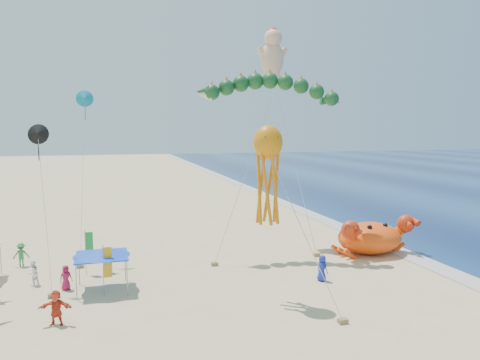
# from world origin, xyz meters

# --- Properties ---
(ground) EXTENTS (320.00, 320.00, 0.00)m
(ground) POSITION_xyz_m (0.00, 0.00, 0.00)
(ground) COLOR #D1B784
(ground) RESTS_ON ground
(foam_strip) EXTENTS (320.00, 320.00, 0.00)m
(foam_strip) POSITION_xyz_m (12.00, 0.00, 0.01)
(foam_strip) COLOR silver
(foam_strip) RESTS_ON ground
(crab_inflatable) EXTENTS (7.24, 5.24, 3.17)m
(crab_inflatable) POSITION_xyz_m (9.32, 2.61, 1.40)
(crab_inflatable) COLOR #FF4C0D
(crab_inflatable) RESTS_ON ground
(dragon_kite) EXTENTS (11.42, 4.14, 14.30)m
(dragon_kite) POSITION_xyz_m (1.09, 4.53, 13.05)
(dragon_kite) COLOR #11401C
(dragon_kite) RESTS_ON ground
(cherub_kite) EXTENTS (3.01, 7.14, 19.04)m
(cherub_kite) POSITION_xyz_m (2.98, 9.02, 16.87)
(cherub_kite) COLOR #F1B693
(cherub_kite) RESTS_ON ground
(octopus_kite) EXTENTS (3.81, 5.41, 10.45)m
(octopus_kite) POSITION_xyz_m (-2.26, -4.93, 7.99)
(octopus_kite) COLOR orange
(octopus_kite) RESTS_ON ground
(canopy_blue) EXTENTS (3.52, 3.52, 2.71)m
(canopy_blue) POSITION_xyz_m (-11.83, -0.55, 2.44)
(canopy_blue) COLOR gray
(canopy_blue) RESTS_ON ground
(feather_flags) EXTENTS (8.32, 4.73, 3.20)m
(feather_flags) POSITION_xyz_m (-15.44, 0.58, 2.01)
(feather_flags) COLOR gray
(feather_flags) RESTS_ON ground
(beachgoers) EXTENTS (21.15, 12.80, 1.89)m
(beachgoers) POSITION_xyz_m (-12.47, 0.18, 0.89)
(beachgoers) COLOR white
(beachgoers) RESTS_ON ground
(small_kites) EXTENTS (8.02, 13.52, 13.22)m
(small_kites) POSITION_xyz_m (-16.47, 1.56, 8.34)
(small_kites) COLOR #0D7A98
(small_kites) RESTS_ON ground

